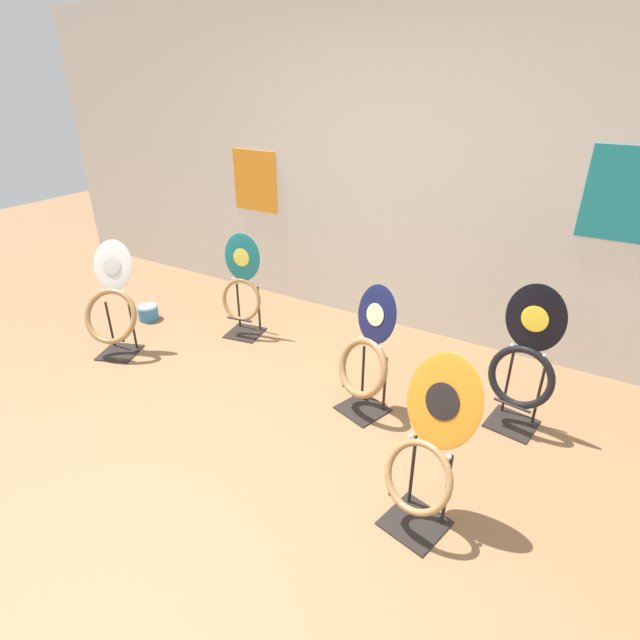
{
  "coord_description": "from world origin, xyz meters",
  "views": [
    {
      "loc": [
        1.45,
        -1.35,
        2.02
      ],
      "look_at": [
        -0.05,
        1.14,
        0.55
      ],
      "focal_mm": 28.0,
      "sensor_mm": 36.0,
      "label": 1
    }
  ],
  "objects_px": {
    "toilet_seat_display_teal_sax": "(242,288)",
    "toilet_seat_display_navy_moon": "(366,358)",
    "toilet_seat_display_jazz_black": "(523,367)",
    "paint_can": "(148,312)",
    "toilet_seat_display_orange_sun": "(428,452)",
    "toilet_seat_display_white_plain": "(112,305)"
  },
  "relations": [
    {
      "from": "toilet_seat_display_teal_sax",
      "to": "toilet_seat_display_orange_sun",
      "type": "xyz_separation_m",
      "value": [
        1.99,
        -1.09,
        0.02
      ]
    },
    {
      "from": "toilet_seat_display_jazz_black",
      "to": "paint_can",
      "type": "height_order",
      "value": "toilet_seat_display_jazz_black"
    },
    {
      "from": "toilet_seat_display_white_plain",
      "to": "paint_can",
      "type": "relative_size",
      "value": 4.88
    },
    {
      "from": "toilet_seat_display_orange_sun",
      "to": "toilet_seat_display_teal_sax",
      "type": "bearing_deg",
      "value": 151.15
    },
    {
      "from": "toilet_seat_display_jazz_black",
      "to": "paint_can",
      "type": "xyz_separation_m",
      "value": [
        -3.13,
        -0.15,
        -0.36
      ]
    },
    {
      "from": "toilet_seat_display_navy_moon",
      "to": "toilet_seat_display_orange_sun",
      "type": "relative_size",
      "value": 0.96
    },
    {
      "from": "toilet_seat_display_teal_sax",
      "to": "toilet_seat_display_jazz_black",
      "type": "distance_m",
      "value": 2.22
    },
    {
      "from": "toilet_seat_display_orange_sun",
      "to": "paint_can",
      "type": "distance_m",
      "value": 3.04
    },
    {
      "from": "toilet_seat_display_white_plain",
      "to": "toilet_seat_display_orange_sun",
      "type": "height_order",
      "value": "toilet_seat_display_orange_sun"
    },
    {
      "from": "toilet_seat_display_white_plain",
      "to": "paint_can",
      "type": "height_order",
      "value": "toilet_seat_display_white_plain"
    },
    {
      "from": "toilet_seat_display_teal_sax",
      "to": "toilet_seat_display_orange_sun",
      "type": "height_order",
      "value": "toilet_seat_display_orange_sun"
    },
    {
      "from": "toilet_seat_display_teal_sax",
      "to": "toilet_seat_display_jazz_black",
      "type": "relative_size",
      "value": 0.91
    },
    {
      "from": "toilet_seat_display_teal_sax",
      "to": "toilet_seat_display_navy_moon",
      "type": "xyz_separation_m",
      "value": [
        1.34,
        -0.43,
        -0.02
      ]
    },
    {
      "from": "toilet_seat_display_teal_sax",
      "to": "toilet_seat_display_orange_sun",
      "type": "distance_m",
      "value": 2.27
    },
    {
      "from": "toilet_seat_display_teal_sax",
      "to": "paint_can",
      "type": "height_order",
      "value": "toilet_seat_display_teal_sax"
    },
    {
      "from": "toilet_seat_display_navy_moon",
      "to": "toilet_seat_display_jazz_black",
      "type": "distance_m",
      "value": 0.94
    },
    {
      "from": "toilet_seat_display_jazz_black",
      "to": "toilet_seat_display_navy_moon",
      "type": "bearing_deg",
      "value": -159.02
    },
    {
      "from": "toilet_seat_display_teal_sax",
      "to": "paint_can",
      "type": "xyz_separation_m",
      "value": [
        -0.91,
        -0.24,
        -0.34
      ]
    },
    {
      "from": "toilet_seat_display_teal_sax",
      "to": "toilet_seat_display_white_plain",
      "type": "height_order",
      "value": "toilet_seat_display_white_plain"
    },
    {
      "from": "paint_can",
      "to": "toilet_seat_display_white_plain",
      "type": "bearing_deg",
      "value": -63.19
    },
    {
      "from": "toilet_seat_display_white_plain",
      "to": "toilet_seat_display_orange_sun",
      "type": "relative_size",
      "value": 0.98
    },
    {
      "from": "toilet_seat_display_navy_moon",
      "to": "toilet_seat_display_white_plain",
      "type": "relative_size",
      "value": 0.98
    }
  ]
}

